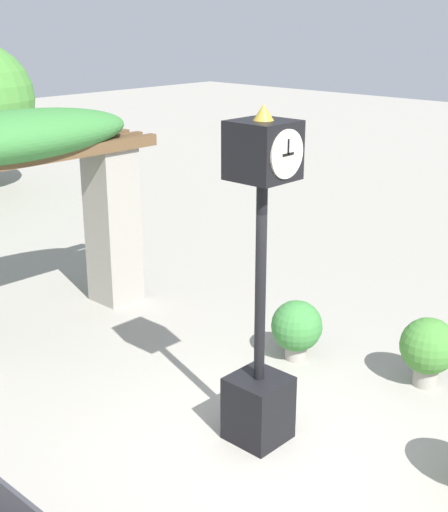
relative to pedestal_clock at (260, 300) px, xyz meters
The scene contains 5 objects.
ground_plane 1.63m from the pedestal_clock, 124.45° to the right, with size 60.00×60.00×0.00m, color gray.
pedestal_clock is the anchor object (origin of this frame).
pergola 4.26m from the pedestal_clock, 92.56° to the left, with size 4.50×1.23×3.13m.
potted_plant_near_left 2.26m from the pedestal_clock, 25.63° to the left, with size 0.67×0.67×0.81m.
potted_plant_far_left 2.64m from the pedestal_clock, 18.20° to the right, with size 0.69×0.69×0.87m.
Camera 1 is at (-4.90, -3.99, 4.34)m, focal length 50.00 mm.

